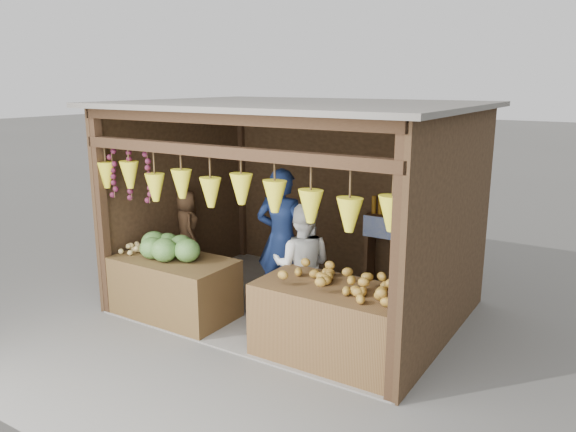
# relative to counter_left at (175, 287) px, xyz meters

# --- Properties ---
(ground) EXTENTS (80.00, 80.00, 0.00)m
(ground) POSITION_rel_counter_left_xyz_m (1.13, 1.06, -0.38)
(ground) COLOR #514F49
(ground) RESTS_ON ground
(stall_structure) EXTENTS (4.30, 3.30, 2.66)m
(stall_structure) POSITION_rel_counter_left_xyz_m (1.10, 1.02, 1.29)
(stall_structure) COLOR slate
(stall_structure) RESTS_ON ground
(back_shelf) EXTENTS (1.25, 0.32, 1.32)m
(back_shelf) POSITION_rel_counter_left_xyz_m (2.18, 2.35, 0.50)
(back_shelf) COLOR #382314
(back_shelf) RESTS_ON ground
(counter_left) EXTENTS (1.53, 0.85, 0.75)m
(counter_left) POSITION_rel_counter_left_xyz_m (0.00, 0.00, 0.00)
(counter_left) COLOR #452F17
(counter_left) RESTS_ON ground
(counter_right) EXTENTS (1.70, 0.85, 0.82)m
(counter_right) POSITION_rel_counter_left_xyz_m (2.26, 0.04, 0.03)
(counter_right) COLOR #452C17
(counter_right) RESTS_ON ground
(stool) EXTENTS (0.34, 0.34, 0.32)m
(stool) POSITION_rel_counter_left_xyz_m (-0.71, 1.04, -0.22)
(stool) COLOR black
(stool) RESTS_ON ground
(man_standing) EXTENTS (0.75, 0.58, 1.86)m
(man_standing) POSITION_rel_counter_left_xyz_m (1.00, 0.94, 0.55)
(man_standing) COLOR #132148
(man_standing) RESTS_ON ground
(woman_standing) EXTENTS (0.89, 0.80, 1.51)m
(woman_standing) POSITION_rel_counter_left_xyz_m (1.49, 0.63, 0.38)
(woman_standing) COLOR white
(woman_standing) RESTS_ON ground
(vendor_seated) EXTENTS (0.61, 0.58, 1.05)m
(vendor_seated) POSITION_rel_counter_left_xyz_m (-0.71, 1.04, 0.46)
(vendor_seated) COLOR #533721
(vendor_seated) RESTS_ON stool
(melon_pile) EXTENTS (1.00, 0.50, 0.32)m
(melon_pile) POSITION_rel_counter_left_xyz_m (-0.11, 0.00, 0.54)
(melon_pile) COLOR #1A4813
(melon_pile) RESTS_ON counter_left
(tanfruit_pile) EXTENTS (0.34, 0.40, 0.13)m
(tanfruit_pile) POSITION_rel_counter_left_xyz_m (-0.61, -0.07, 0.44)
(tanfruit_pile) COLOR #A99A4E
(tanfruit_pile) RESTS_ON counter_left
(mango_pile) EXTENTS (1.40, 0.64, 0.22)m
(mango_pile) POSITION_rel_counter_left_xyz_m (2.33, 0.05, 0.55)
(mango_pile) COLOR #C54C1A
(mango_pile) RESTS_ON counter_right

